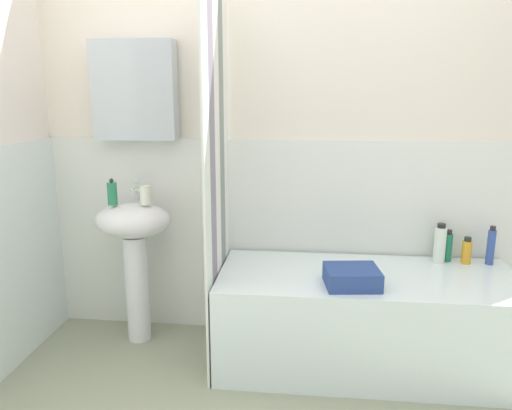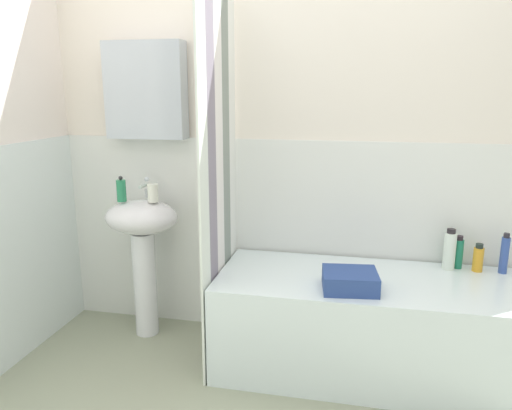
{
  "view_description": "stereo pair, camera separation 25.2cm",
  "coord_description": "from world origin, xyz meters",
  "px_view_note": "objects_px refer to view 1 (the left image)",
  "views": [
    {
      "loc": [
        0.03,
        -1.6,
        1.48
      ],
      "look_at": [
        -0.23,
        0.83,
        0.9
      ],
      "focal_mm": 34.31,
      "sensor_mm": 36.0,
      "label": 1
    },
    {
      "loc": [
        0.28,
        -1.56,
        1.48
      ],
      "look_at": [
        -0.23,
        0.83,
        0.9
      ],
      "focal_mm": 34.31,
      "sensor_mm": 36.0,
      "label": 2
    }
  ],
  "objects_px": {
    "body_wash_bottle": "(491,246)",
    "towel_folded": "(352,277)",
    "sink": "(134,241)",
    "shampoo_bottle": "(448,246)",
    "conditioner_bottle": "(440,244)",
    "lotion_bottle": "(467,251)",
    "soap_dispenser": "(112,193)",
    "toothbrush_cup": "(145,195)",
    "bathtub": "(366,320)"
  },
  "relations": [
    {
      "from": "toothbrush_cup",
      "to": "lotion_bottle",
      "type": "xyz_separation_m",
      "value": [
        1.81,
        0.11,
        -0.3
      ]
    },
    {
      "from": "towel_folded",
      "to": "sink",
      "type": "bearing_deg",
      "value": 166.24
    },
    {
      "from": "bathtub",
      "to": "body_wash_bottle",
      "type": "height_order",
      "value": "body_wash_bottle"
    },
    {
      "from": "lotion_bottle",
      "to": "sink",
      "type": "bearing_deg",
      "value": -177.03
    },
    {
      "from": "soap_dispenser",
      "to": "shampoo_bottle",
      "type": "xyz_separation_m",
      "value": [
        1.9,
        0.17,
        -0.3
      ]
    },
    {
      "from": "body_wash_bottle",
      "to": "towel_folded",
      "type": "xyz_separation_m",
      "value": [
        -0.8,
        -0.4,
        -0.06
      ]
    },
    {
      "from": "body_wash_bottle",
      "to": "soap_dispenser",
      "type": "bearing_deg",
      "value": -176.31
    },
    {
      "from": "sink",
      "to": "body_wash_bottle",
      "type": "bearing_deg",
      "value": 2.74
    },
    {
      "from": "conditioner_bottle",
      "to": "bathtub",
      "type": "bearing_deg",
      "value": -150.42
    },
    {
      "from": "toothbrush_cup",
      "to": "bathtub",
      "type": "distance_m",
      "value": 1.41
    },
    {
      "from": "bathtub",
      "to": "towel_folded",
      "type": "relative_size",
      "value": 6.03
    },
    {
      "from": "lotion_bottle",
      "to": "bathtub",
      "type": "bearing_deg",
      "value": -157.1
    },
    {
      "from": "towel_folded",
      "to": "shampoo_bottle",
      "type": "bearing_deg",
      "value": 36.99
    },
    {
      "from": "bathtub",
      "to": "conditioner_bottle",
      "type": "xyz_separation_m",
      "value": [
        0.42,
        0.24,
        0.37
      ]
    },
    {
      "from": "body_wash_bottle",
      "to": "lotion_bottle",
      "type": "relative_size",
      "value": 1.44
    },
    {
      "from": "shampoo_bottle",
      "to": "towel_folded",
      "type": "relative_size",
      "value": 0.7
    },
    {
      "from": "shampoo_bottle",
      "to": "bathtub",
      "type": "bearing_deg",
      "value": -150.09
    },
    {
      "from": "sink",
      "to": "shampoo_bottle",
      "type": "height_order",
      "value": "sink"
    },
    {
      "from": "body_wash_bottle",
      "to": "towel_folded",
      "type": "height_order",
      "value": "body_wash_bottle"
    },
    {
      "from": "bathtub",
      "to": "towel_folded",
      "type": "bearing_deg",
      "value": -122.44
    },
    {
      "from": "toothbrush_cup",
      "to": "towel_folded",
      "type": "distance_m",
      "value": 1.22
    },
    {
      "from": "body_wash_bottle",
      "to": "shampoo_bottle",
      "type": "distance_m",
      "value": 0.23
    },
    {
      "from": "sink",
      "to": "conditioner_bottle",
      "type": "height_order",
      "value": "sink"
    },
    {
      "from": "lotion_bottle",
      "to": "soap_dispenser",
      "type": "bearing_deg",
      "value": -176.04
    },
    {
      "from": "lotion_bottle",
      "to": "conditioner_bottle",
      "type": "relative_size",
      "value": 0.67
    },
    {
      "from": "sink",
      "to": "shampoo_bottle",
      "type": "distance_m",
      "value": 1.81
    },
    {
      "from": "bathtub",
      "to": "conditioner_bottle",
      "type": "distance_m",
      "value": 0.61
    },
    {
      "from": "shampoo_bottle",
      "to": "body_wash_bottle",
      "type": "bearing_deg",
      "value": -8.18
    },
    {
      "from": "lotion_bottle",
      "to": "shampoo_bottle",
      "type": "distance_m",
      "value": 0.1
    },
    {
      "from": "toothbrush_cup",
      "to": "shampoo_bottle",
      "type": "distance_m",
      "value": 1.75
    },
    {
      "from": "shampoo_bottle",
      "to": "conditioner_bottle",
      "type": "relative_size",
      "value": 0.8
    },
    {
      "from": "toothbrush_cup",
      "to": "conditioner_bottle",
      "type": "bearing_deg",
      "value": 3.79
    },
    {
      "from": "sink",
      "to": "conditioner_bottle",
      "type": "distance_m",
      "value": 1.75
    },
    {
      "from": "conditioner_bottle",
      "to": "towel_folded",
      "type": "relative_size",
      "value": 0.87
    },
    {
      "from": "body_wash_bottle",
      "to": "conditioner_bottle",
      "type": "distance_m",
      "value": 0.28
    },
    {
      "from": "lotion_bottle",
      "to": "towel_folded",
      "type": "relative_size",
      "value": 0.59
    },
    {
      "from": "toothbrush_cup",
      "to": "lotion_bottle",
      "type": "height_order",
      "value": "toothbrush_cup"
    },
    {
      "from": "sink",
      "to": "toothbrush_cup",
      "type": "relative_size",
      "value": 7.96
    },
    {
      "from": "sink",
      "to": "lotion_bottle",
      "type": "height_order",
      "value": "sink"
    },
    {
      "from": "shampoo_bottle",
      "to": "towel_folded",
      "type": "distance_m",
      "value": 0.72
    },
    {
      "from": "sink",
      "to": "towel_folded",
      "type": "relative_size",
      "value": 3.22
    },
    {
      "from": "sink",
      "to": "conditioner_bottle",
      "type": "relative_size",
      "value": 3.7
    },
    {
      "from": "conditioner_bottle",
      "to": "lotion_bottle",
      "type": "bearing_deg",
      "value": 0.92
    },
    {
      "from": "soap_dispenser",
      "to": "shampoo_bottle",
      "type": "height_order",
      "value": "soap_dispenser"
    },
    {
      "from": "toothbrush_cup",
      "to": "shampoo_bottle",
      "type": "xyz_separation_m",
      "value": [
        1.72,
        0.14,
        -0.29
      ]
    },
    {
      "from": "soap_dispenser",
      "to": "conditioner_bottle",
      "type": "bearing_deg",
      "value": 4.21
    },
    {
      "from": "shampoo_bottle",
      "to": "conditioner_bottle",
      "type": "distance_m",
      "value": 0.07
    },
    {
      "from": "bathtub",
      "to": "shampoo_bottle",
      "type": "relative_size",
      "value": 8.64
    },
    {
      "from": "body_wash_bottle",
      "to": "towel_folded",
      "type": "bearing_deg",
      "value": -153.39
    },
    {
      "from": "toothbrush_cup",
      "to": "conditioner_bottle",
      "type": "xyz_separation_m",
      "value": [
        1.66,
        0.11,
        -0.27
      ]
    }
  ]
}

